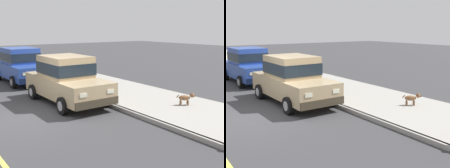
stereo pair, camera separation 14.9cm
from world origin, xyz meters
TOP-DOWN VIEW (x-y plane):
  - ground_plane at (0.00, 0.00)m, footprint 80.00×80.00m
  - curb at (3.20, 0.00)m, footprint 0.16×64.00m
  - sidewalk at (5.00, 0.00)m, footprint 3.60×64.00m
  - car_tan_sedan at (2.11, 1.09)m, footprint 2.06×4.61m
  - car_blue_sedan at (2.10, 6.63)m, footprint 2.06×4.61m
  - dog_brown at (5.38, -2.36)m, footprint 0.66×0.48m

SIDE VIEW (x-z plane):
  - ground_plane at x=0.00m, z-range 0.00..0.00m
  - curb at x=3.20m, z-range 0.00..0.14m
  - sidewalk at x=5.00m, z-range 0.00..0.14m
  - dog_brown at x=5.38m, z-range 0.18..0.67m
  - car_tan_sedan at x=2.11m, z-range 0.02..1.94m
  - car_blue_sedan at x=2.10m, z-range 0.02..1.94m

